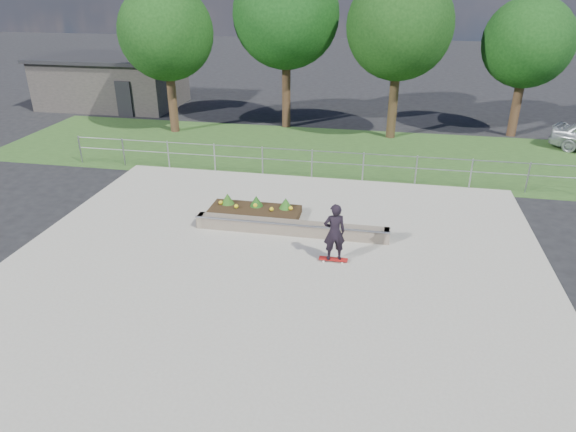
# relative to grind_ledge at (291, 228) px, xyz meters

# --- Properties ---
(ground) EXTENTS (120.00, 120.00, 0.00)m
(ground) POSITION_rel_grind_ledge_xyz_m (-0.10, -2.45, -0.26)
(ground) COLOR black
(ground) RESTS_ON ground
(grass_verge) EXTENTS (30.00, 8.00, 0.02)m
(grass_verge) POSITION_rel_grind_ledge_xyz_m (-0.10, 8.55, -0.25)
(grass_verge) COLOR #28481D
(grass_verge) RESTS_ON ground
(concrete_slab) EXTENTS (15.00, 15.00, 0.06)m
(concrete_slab) POSITION_rel_grind_ledge_xyz_m (-0.10, -2.45, -0.23)
(concrete_slab) COLOR gray
(concrete_slab) RESTS_ON ground
(fence) EXTENTS (20.06, 0.06, 1.20)m
(fence) POSITION_rel_grind_ledge_xyz_m (-0.10, 5.05, 0.51)
(fence) COLOR gray
(fence) RESTS_ON ground
(building) EXTENTS (8.40, 5.40, 3.00)m
(building) POSITION_rel_grind_ledge_xyz_m (-14.10, 15.55, 1.25)
(building) COLOR #312E2C
(building) RESTS_ON ground
(tree_far_left) EXTENTS (4.55, 4.55, 7.15)m
(tree_far_left) POSITION_rel_grind_ledge_xyz_m (-8.10, 10.55, 4.59)
(tree_far_left) COLOR #382316
(tree_far_left) RESTS_ON ground
(tree_mid_left) EXTENTS (5.25, 5.25, 8.25)m
(tree_mid_left) POSITION_rel_grind_ledge_xyz_m (-2.60, 12.55, 5.34)
(tree_mid_left) COLOR #321F14
(tree_mid_left) RESTS_ON ground
(tree_mid_right) EXTENTS (4.90, 4.90, 7.70)m
(tree_mid_right) POSITION_rel_grind_ledge_xyz_m (2.90, 11.55, 4.97)
(tree_mid_right) COLOR #302113
(tree_mid_right) RESTS_ON ground
(tree_far_right) EXTENTS (4.20, 4.20, 6.60)m
(tree_far_right) POSITION_rel_grind_ledge_xyz_m (8.90, 13.05, 4.21)
(tree_far_right) COLOR #362215
(tree_far_right) RESTS_ON ground
(grind_ledge) EXTENTS (6.00, 0.44, 0.43)m
(grind_ledge) POSITION_rel_grind_ledge_xyz_m (0.00, 0.00, 0.00)
(grind_ledge) COLOR brown
(grind_ledge) RESTS_ON concrete_slab
(planter_bed) EXTENTS (3.00, 1.20, 0.61)m
(planter_bed) POSITION_rel_grind_ledge_xyz_m (-1.42, 1.13, -0.02)
(planter_bed) COLOR black
(planter_bed) RESTS_ON concrete_slab
(skateboarder) EXTENTS (0.80, 0.55, 1.74)m
(skateboarder) POSITION_rel_grind_ledge_xyz_m (1.48, -1.46, 0.70)
(skateboarder) COLOR white
(skateboarder) RESTS_ON concrete_slab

